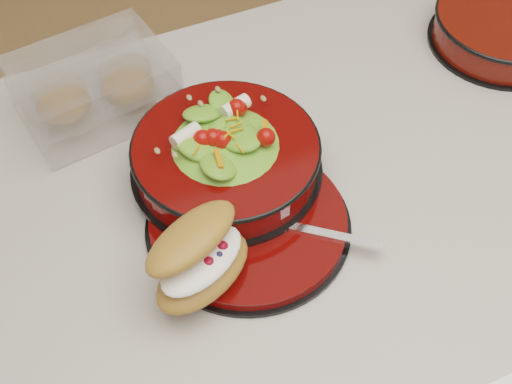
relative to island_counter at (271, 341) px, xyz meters
name	(u,v)px	position (x,y,z in m)	size (l,w,h in m)	color
island_counter	(271,341)	(0.00, 0.00, 0.00)	(1.24, 0.74, 0.90)	silver
dinner_plate	(249,223)	(-0.06, -0.05, 0.46)	(0.26, 0.26, 0.02)	black
salad_bowl	(226,151)	(-0.05, 0.04, 0.50)	(0.26, 0.26, 0.11)	black
croissant	(200,257)	(-0.15, -0.10, 0.51)	(0.16, 0.14, 0.08)	#A66832
fork	(315,231)	(0.01, -0.10, 0.47)	(0.13, 0.11, 0.00)	silver
pastry_box	(94,88)	(-0.18, 0.24, 0.49)	(0.23, 0.18, 0.09)	white
extra_bowl	(505,27)	(0.46, 0.13, 0.48)	(0.23, 0.23, 0.05)	black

